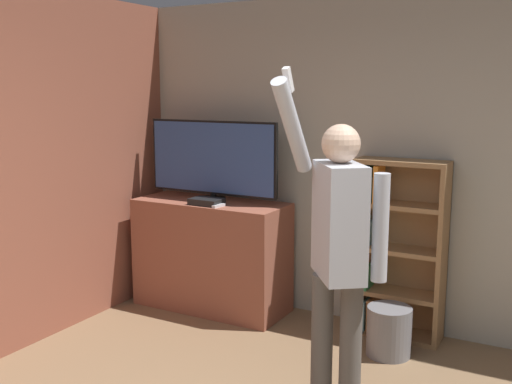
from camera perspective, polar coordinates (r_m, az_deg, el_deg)
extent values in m
cube|color=#B2AD9E|center=(4.91, 13.69, 2.49)|extent=(6.72, 0.06, 2.70)
cube|color=#93513D|center=(4.92, -19.52, 2.22)|extent=(0.06, 4.47, 2.70)
cube|color=#93513D|center=(5.39, -4.26, -5.98)|extent=(1.37, 0.56, 0.97)
cylinder|color=black|center=(5.30, -4.10, -0.66)|extent=(0.22, 0.22, 0.03)
cylinder|color=black|center=(5.29, -4.11, -0.23)|extent=(0.06, 0.06, 0.05)
cube|color=black|center=(5.25, -4.15, 3.30)|extent=(1.26, 0.04, 0.64)
cube|color=#2D4C8C|center=(5.23, -4.29, 3.28)|extent=(1.22, 0.01, 0.61)
cube|color=black|center=(5.12, -4.73, -0.91)|extent=(0.27, 0.19, 0.05)
cube|color=white|center=(5.01, -3.58, -1.32)|extent=(0.05, 0.14, 0.02)
cube|color=#997047|center=(4.93, 9.63, -4.94)|extent=(0.04, 0.28, 1.42)
cube|color=#997047|center=(4.76, 17.33, -5.79)|extent=(0.04, 0.28, 1.42)
cube|color=#997047|center=(4.96, 13.83, -5.00)|extent=(0.71, 0.01, 1.42)
cube|color=#997047|center=(5.06, 13.09, -12.93)|extent=(0.64, 0.28, 0.04)
cube|color=#997047|center=(4.94, 13.25, -9.33)|extent=(0.64, 0.28, 0.04)
cube|color=#997047|center=(4.84, 13.41, -5.37)|extent=(0.64, 0.28, 0.04)
cube|color=#997047|center=(4.76, 13.58, -1.25)|extent=(0.64, 0.28, 0.04)
cube|color=#997047|center=(4.70, 13.75, 2.77)|extent=(0.64, 0.28, 0.04)
cube|color=#99663D|center=(5.08, 9.73, -11.11)|extent=(0.02, 0.25, 0.26)
cube|color=beige|center=(5.07, 10.03, -11.70)|extent=(0.02, 0.21, 0.18)
cube|color=#5B8E99|center=(5.05, 10.47, -11.34)|extent=(0.03, 0.22, 0.25)
cube|color=#99663D|center=(5.05, 11.13, -11.23)|extent=(0.04, 0.26, 0.27)
cube|color=orange|center=(4.94, 9.83, -7.23)|extent=(0.04, 0.20, 0.29)
cube|color=#99663D|center=(4.95, 10.39, -7.36)|extent=(0.03, 0.24, 0.27)
cube|color=#338447|center=(4.93, 10.67, -7.91)|extent=(0.03, 0.20, 0.19)
cube|color=#232328|center=(4.86, 9.94, -3.28)|extent=(0.03, 0.23, 0.27)
cube|color=#5B8E99|center=(4.86, 10.34, -3.64)|extent=(0.02, 0.24, 0.22)
cube|color=#5B8E99|center=(4.85, 10.79, -3.88)|extent=(0.03, 0.23, 0.19)
cube|color=#7A3889|center=(4.81, 10.15, 0.69)|extent=(0.04, 0.26, 0.24)
cube|color=#338447|center=(4.77, 10.64, 0.81)|extent=(0.04, 0.22, 0.28)
cube|color=#5B8E99|center=(4.76, 11.15, 0.26)|extent=(0.03, 0.21, 0.19)
cube|color=orange|center=(4.74, 11.62, 0.78)|extent=(0.04, 0.20, 0.29)
cylinder|color=#56514C|center=(3.72, 6.29, -14.28)|extent=(0.13, 0.13, 0.88)
cylinder|color=#56514C|center=(3.66, 8.98, -14.75)|extent=(0.13, 0.13, 0.88)
cube|color=#B7BCC6|center=(3.44, 7.92, -2.74)|extent=(0.43, 0.48, 0.66)
sphere|color=beige|center=(3.37, 8.09, 4.58)|extent=(0.22, 0.22, 0.22)
cylinder|color=#B7BCC6|center=(3.37, 11.77, -3.37)|extent=(0.09, 0.09, 0.61)
cylinder|color=#B7BCC6|center=(3.35, 3.48, 6.23)|extent=(0.09, 0.42, 0.55)
cube|color=white|center=(3.29, 3.07, 10.62)|extent=(0.04, 0.09, 0.14)
cylinder|color=gray|center=(4.64, 12.55, -12.81)|extent=(0.33, 0.33, 0.37)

